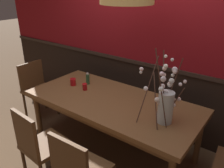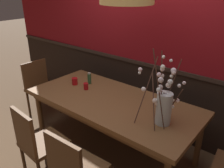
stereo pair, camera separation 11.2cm
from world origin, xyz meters
name	(u,v)px [view 1 (the left image)]	position (x,y,z in m)	size (l,w,h in m)	color
ground_plane	(112,148)	(0.00, 0.00, 0.00)	(24.00, 24.00, 0.00)	brown
back_wall	(148,28)	(0.00, 0.80, 1.49)	(5.95, 0.14, 3.00)	black
dining_table	(112,106)	(0.00, 0.00, 0.65)	(2.13, 0.99, 0.73)	brown
chair_far_side_right	(168,96)	(0.34, 0.90, 0.52)	(0.40, 0.43, 0.92)	brown
chair_head_west_end	(37,86)	(-1.50, -0.02, 0.52)	(0.40, 0.46, 0.90)	brown
chair_near_side_left	(39,144)	(-0.28, -0.90, 0.51)	(0.44, 0.46, 0.91)	brown
vase_with_blossoms	(165,104)	(0.71, -0.07, 0.94)	(0.48, 0.40, 0.78)	silver
candle_holder_nearer_center	(85,87)	(-0.46, 0.01, 0.78)	(0.07, 0.07, 0.09)	red
candle_holder_nearer_edge	(73,82)	(-0.69, 0.03, 0.78)	(0.08, 0.08, 0.10)	red
condiment_bottle	(88,79)	(-0.56, 0.18, 0.81)	(0.05, 0.05, 0.16)	#2D5633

